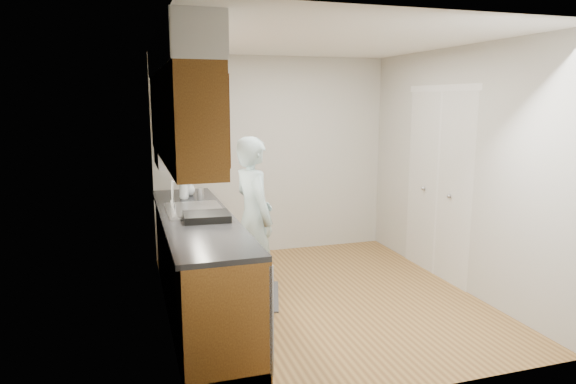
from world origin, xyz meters
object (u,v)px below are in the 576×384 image
object	(u,v)px
soap_bottle_a	(184,187)
dish_rack	(207,217)
soap_bottle_c	(189,187)
person	(254,208)
steel_can	(201,194)
soap_bottle_b	(184,191)

from	to	relation	value
soap_bottle_a	dish_rack	bearing A→B (deg)	-85.51
soap_bottle_a	soap_bottle_c	distance (m)	0.21
person	soap_bottle_a	world-z (taller)	person
soap_bottle_a	steel_can	distance (m)	0.19
soap_bottle_a	soap_bottle_b	distance (m)	0.05
steel_can	person	bearing A→B (deg)	-47.66
soap_bottle_c	person	bearing A→B (deg)	-54.71
person	steel_can	xyz separation A→B (m)	(-0.45, 0.49, 0.08)
soap_bottle_c	dish_rack	xyz separation A→B (m)	(0.01, -1.23, -0.06)
dish_rack	person	bearing A→B (deg)	44.94
soap_bottle_c	steel_can	size ratio (longest dim) A/B	1.49
steel_can	soap_bottle_b	bearing A→B (deg)	148.77
soap_bottle_c	dish_rack	bearing A→B (deg)	-89.60
dish_rack	steel_can	bearing A→B (deg)	88.60
soap_bottle_a	steel_can	xyz separation A→B (m)	(0.16, -0.08, -0.07)
soap_bottle_b	steel_can	xyz separation A→B (m)	(0.16, -0.09, -0.02)
soap_bottle_c	dish_rack	size ratio (longest dim) A/B	0.46
person	dish_rack	world-z (taller)	person
dish_rack	soap_bottle_b	bearing A→B (deg)	97.50
soap_bottle_b	dish_rack	size ratio (longest dim) A/B	0.43
person	soap_bottle_c	distance (m)	0.94
person	steel_can	bearing A→B (deg)	31.36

